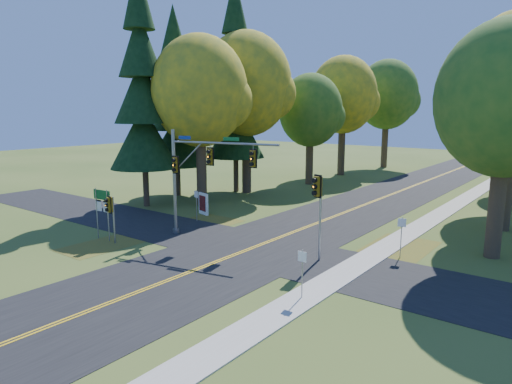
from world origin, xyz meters
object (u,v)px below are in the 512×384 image
Objects in this scene: traffic_mast at (198,169)px; info_kiosk at (203,204)px; east_signal_pole at (318,196)px; route_sign_cluster at (102,204)px.

info_kiosk is at bearing 118.98° from traffic_mast.
east_signal_pole is at bearing -3.08° from info_kiosk.
traffic_mast reaches higher than route_sign_cluster.
route_sign_cluster reaches higher than info_kiosk.
route_sign_cluster is at bearing -144.68° from east_signal_pole.
route_sign_cluster is 1.93× the size of info_kiosk.
info_kiosk is at bearing 176.53° from east_signal_pole.
east_signal_pole reaches higher than route_sign_cluster.
info_kiosk is (-12.61, 4.39, -2.73)m from east_signal_pole.
route_sign_cluster is (-4.24, -4.16, -2.10)m from traffic_mast.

